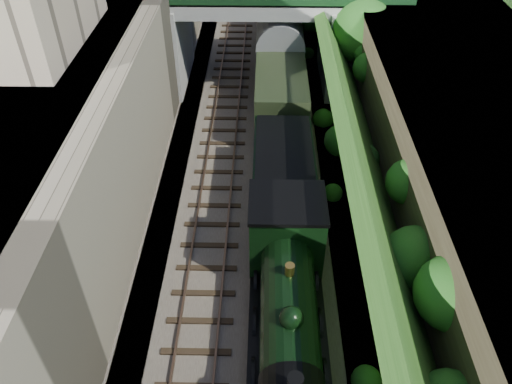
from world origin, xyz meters
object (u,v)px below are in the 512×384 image
at_px(tree, 364,33).
at_px(tender, 283,178).
at_px(road_bridge, 276,22).
at_px(locomotive, 288,304).

distance_m(tree, tender, 11.05).
relative_size(road_bridge, tree, 2.42).
xyz_separation_m(tree, locomotive, (-4.71, -16.89, -2.75)).
height_order(locomotive, tender, locomotive).
distance_m(road_bridge, tree, 5.80).
height_order(road_bridge, tender, road_bridge).
xyz_separation_m(road_bridge, tree, (4.97, -2.94, 0.57)).
bearing_deg(locomotive, tender, 90.00).
bearing_deg(tender, locomotive, -90.00).
distance_m(locomotive, tender, 7.37).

